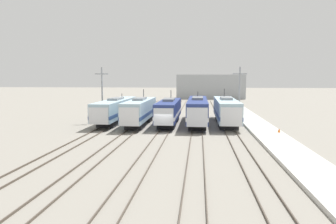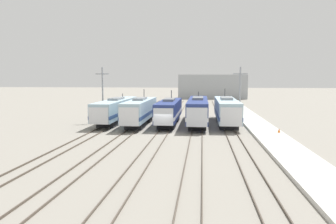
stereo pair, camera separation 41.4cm
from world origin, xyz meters
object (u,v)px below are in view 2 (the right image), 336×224
at_px(locomotive_center_right, 198,110).
at_px(locomotive_center, 169,111).
at_px(catenary_tower_left, 103,93).
at_px(traffic_cone, 279,130).
at_px(locomotive_far_left, 116,110).
at_px(locomotive_center_left, 140,111).
at_px(locomotive_far_right, 227,111).
at_px(catenary_tower_right, 240,94).

bearing_deg(locomotive_center_right, locomotive_center, -167.98).
distance_m(locomotive_center, catenary_tower_left, 11.50).
bearing_deg(traffic_cone, locomotive_center_right, 139.54).
xyz_separation_m(locomotive_far_left, catenary_tower_left, (-2.12, -0.13, 2.74)).
bearing_deg(traffic_cone, locomotive_center_left, 160.09).
distance_m(locomotive_center_right, locomotive_far_right, 4.48).
distance_m(locomotive_center_left, catenary_tower_left, 7.53).
bearing_deg(locomotive_center, locomotive_far_right, 7.03).
relative_size(locomotive_center, catenary_tower_left, 1.79).
height_order(locomotive_center_left, catenary_tower_left, catenary_tower_left).
relative_size(locomotive_center, catenary_tower_right, 1.79).
xyz_separation_m(locomotive_center, traffic_cone, (14.94, -7.98, -1.48)).
distance_m(locomotive_far_left, locomotive_center_left, 5.18).
bearing_deg(locomotive_center_right, catenary_tower_right, 5.12).
relative_size(locomotive_far_left, catenary_tower_left, 2.13).
distance_m(locomotive_far_left, locomotive_center_right, 13.44).
relative_size(locomotive_center_left, catenary_tower_left, 1.79).
bearing_deg(locomotive_center_right, locomotive_far_left, 176.94).
bearing_deg(locomotive_far_right, locomotive_center, -172.97).
bearing_deg(locomotive_center_left, locomotive_center_right, 11.97).
xyz_separation_m(locomotive_far_left, locomotive_center_right, (13.42, -0.72, 0.11)).
distance_m(locomotive_center_left, locomotive_far_right, 13.58).
bearing_deg(locomotive_far_right, locomotive_far_left, 178.18).
bearing_deg(locomotive_far_right, locomotive_center_right, -178.06).
distance_m(locomotive_center, locomotive_far_right, 9.02).
bearing_deg(locomotive_far_left, traffic_cone, -21.99).
bearing_deg(locomotive_center, catenary_tower_right, 7.95).
xyz_separation_m(catenary_tower_right, traffic_cone, (3.94, -9.52, -4.22)).
bearing_deg(locomotive_center_right, locomotive_center_left, -168.03).
relative_size(locomotive_far_left, traffic_cone, 35.70).
xyz_separation_m(locomotive_far_right, catenary_tower_left, (-20.01, 0.43, 2.64)).
height_order(catenary_tower_left, catenary_tower_right, same).
bearing_deg(locomotive_far_right, catenary_tower_right, 11.92).
xyz_separation_m(locomotive_center_left, traffic_cone, (19.42, -7.03, -1.56)).
distance_m(locomotive_center_right, catenary_tower_left, 15.77).
relative_size(locomotive_center, locomotive_far_right, 0.88).
relative_size(locomotive_far_left, locomotive_center_right, 0.97).
bearing_deg(catenary_tower_right, locomotive_far_left, 179.62).
relative_size(catenary_tower_left, traffic_cone, 16.79).
relative_size(locomotive_center_left, traffic_cone, 30.05).
height_order(locomotive_far_left, catenary_tower_right, catenary_tower_right).
relative_size(locomotive_far_right, catenary_tower_left, 2.03).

